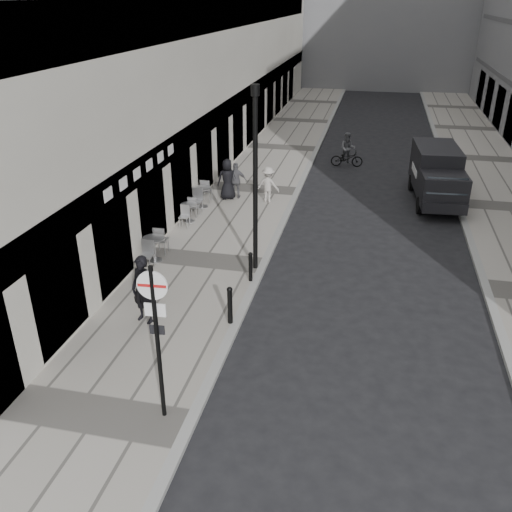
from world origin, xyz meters
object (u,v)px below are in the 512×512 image
(cyclist, at_px, (347,153))
(walking_man, at_px, (143,290))
(lamppost, at_px, (255,172))
(sign_post, at_px, (156,324))
(panel_van, at_px, (437,173))

(cyclist, bearing_deg, walking_man, -108.80)
(walking_man, distance_m, lamppost, 4.94)
(walking_man, bearing_deg, cyclist, 91.76)
(sign_post, xyz_separation_m, cyclist, (2.50, 19.88, -1.70))
(lamppost, bearing_deg, cyclist, 80.64)
(sign_post, distance_m, cyclist, 20.11)
(walking_man, xyz_separation_m, lamppost, (2.24, 3.78, 2.26))
(walking_man, relative_size, sign_post, 0.54)
(walking_man, relative_size, cyclist, 1.08)
(sign_post, relative_size, lamppost, 0.61)
(lamppost, height_order, panel_van, lamppost)
(panel_van, height_order, cyclist, panel_van)
(cyclist, bearing_deg, panel_van, -51.76)
(lamppost, bearing_deg, sign_post, -93.20)
(panel_van, relative_size, cyclist, 2.77)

